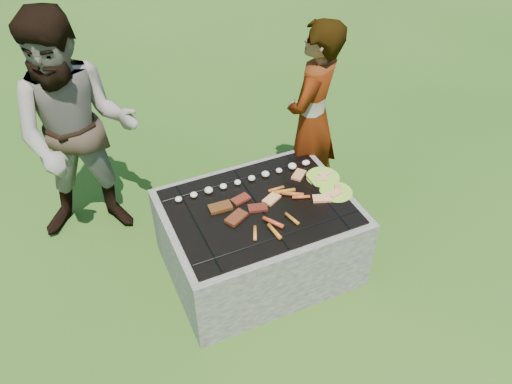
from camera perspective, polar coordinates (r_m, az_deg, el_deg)
lawn at (r=3.86m, az=0.31°, el=-8.37°), size 60.00×60.00×0.00m
fire_pit at (r=3.65m, az=0.33°, el=-5.46°), size 1.30×1.00×0.62m
mushrooms at (r=3.63m, az=-0.55°, el=1.59°), size 1.06×0.06×0.04m
pork_slabs at (r=3.39m, az=-2.32°, el=-1.94°), size 0.38×0.28×0.02m
sausages at (r=3.39m, az=2.97°, el=-1.90°), size 0.54×0.47×0.03m
bread_on_grate at (r=3.55m, az=4.67°, el=0.17°), size 0.47×0.43×0.02m
plate_far at (r=3.70m, az=7.66°, el=1.67°), size 0.26×0.26×0.03m
plate_near at (r=3.58m, az=9.13°, el=-0.03°), size 0.26×0.26×0.03m
cook at (r=3.96m, az=6.42°, el=8.17°), size 0.70×0.67×1.61m
bystander at (r=3.81m, az=-19.66°, el=6.25°), size 1.03×0.89×1.82m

